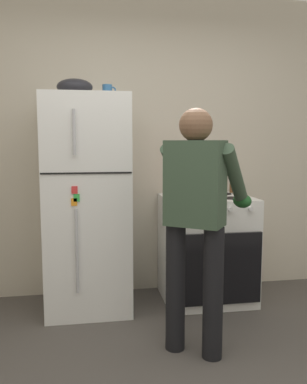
{
  "coord_description": "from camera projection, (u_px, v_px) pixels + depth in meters",
  "views": [
    {
      "loc": [
        -0.47,
        -1.8,
        1.39
      ],
      "look_at": [
        0.05,
        1.32,
        1.0
      ],
      "focal_mm": 38.08,
      "sensor_mm": 36.0,
      "label": 1
    }
  ],
  "objects": [
    {
      "name": "red_pot",
      "position": [
        191.0,
        190.0,
        3.45
      ],
      "size": [
        0.36,
        0.26,
        0.12
      ],
      "color": "red",
      "rests_on": "stove_range"
    },
    {
      "name": "kitchen_wall_back",
      "position": [
        137.0,
        146.0,
        3.76
      ],
      "size": [
        6.0,
        0.1,
        2.7
      ],
      "primitive_type": "cube",
      "color": "beige",
      "rests_on": "ground"
    },
    {
      "name": "refrigerator",
      "position": [
        87.0,
        204.0,
        3.36
      ],
      "size": [
        0.68,
        0.72,
        1.76
      ],
      "color": "white",
      "rests_on": "ground"
    },
    {
      "name": "pepper_mill",
      "position": [
        232.0,
        183.0,
        3.76
      ],
      "size": [
        0.05,
        0.05,
        0.17
      ],
      "primitive_type": "cylinder",
      "color": "brown",
      "rests_on": "stove_range"
    },
    {
      "name": "coffee_mug",
      "position": [
        108.0,
        91.0,
        3.33
      ],
      "size": [
        0.11,
        0.08,
        0.1
      ],
      "color": "#2D6093",
      "rests_on": "refrigerator"
    },
    {
      "name": "stove_range",
      "position": [
        207.0,
        249.0,
        3.57
      ],
      "size": [
        0.76,
        0.67,
        0.93
      ],
      "color": "white",
      "rests_on": "ground"
    },
    {
      "name": "person_cook",
      "position": [
        197.0,
        209.0,
        2.62
      ],
      "size": [
        0.68,
        0.73,
        1.6
      ],
      "color": "black",
      "rests_on": "ground"
    },
    {
      "name": "mixing_bowl",
      "position": [
        75.0,
        87.0,
        3.24
      ],
      "size": [
        0.28,
        0.28,
        0.13
      ],
      "primitive_type": "ellipsoid",
      "color": "black",
      "rests_on": "refrigerator"
    }
  ]
}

